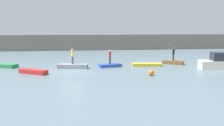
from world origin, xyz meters
The scene contains 13 objects.
ground_plane centered at (0.00, 0.00, 0.00)m, with size 120.00×120.00×0.00m, color slate.
embankment_wall centered at (0.00, 25.67, 1.67)m, with size 80.00×1.20×3.34m, color gray.
motorboat centered at (17.85, -0.45, 0.69)m, with size 6.02×3.15×1.99m.
rowboat_green centered at (-8.43, 4.26, 0.22)m, with size 3.38×1.25×0.44m, color #2D7F47.
rowboat_red centered at (-4.03, -0.57, 0.23)m, with size 3.29×0.91×0.46m, color red.
rowboat_grey centered at (0.05, 2.39, 0.25)m, with size 3.55×1.15×0.51m, color gray.
rowboat_blue centered at (4.66, 2.93, 0.18)m, with size 2.83×1.26×0.36m, color #2B4CAD.
rowboat_yellow centered at (9.34, 2.60, 0.20)m, with size 3.73×0.90×0.41m, color gold.
rowboat_brown centered at (13.36, 3.93, 0.25)m, with size 2.67×0.93×0.49m, color brown.
person_red_shirt centered at (4.66, 2.93, 1.36)m, with size 0.32×0.32×1.79m.
person_yellow_shirt centered at (0.05, 2.39, 1.57)m, with size 0.32×0.32×1.88m.
person_dark_shirt centered at (13.36, 3.93, 1.47)m, with size 0.32×0.32×1.77m.
mooring_buoy centered at (8.21, -3.13, 0.30)m, with size 0.59×0.59×0.59m, color orange.
Camera 1 is at (1.02, -26.82, 4.94)m, focal length 38.71 mm.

